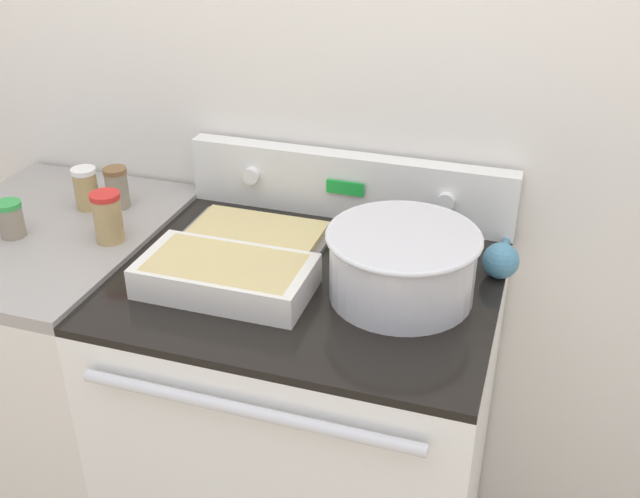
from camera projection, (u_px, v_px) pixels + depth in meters
kitchen_wall at (358, 72)px, 1.69m from camera, size 8.00×0.05×2.50m
stove_range at (310, 441)px, 1.78m from camera, size 0.78×0.68×0.91m
control_panel at (349, 186)px, 1.77m from camera, size 0.78×0.07×0.16m
side_counter at (73, 385)px, 1.95m from camera, size 0.52×0.65×0.93m
mixing_bowl at (402, 261)px, 1.45m from camera, size 0.30×0.30×0.14m
casserole_dish at (226, 274)px, 1.49m from camera, size 0.34×0.18×0.06m
baking_tray at (256, 234)px, 1.70m from camera, size 0.33×0.20×0.02m
ladle at (501, 259)px, 1.55m from camera, size 0.08×0.26×0.08m
spice_jar_red_cap at (108, 217)px, 1.64m from camera, size 0.07×0.07×0.11m
spice_jar_brown_cap at (117, 188)px, 1.80m from camera, size 0.06×0.06×0.10m
spice_jar_white_cap at (86, 188)px, 1.79m from camera, size 0.06×0.06×0.10m
spice_jar_green_cap at (11, 219)px, 1.67m from camera, size 0.06×0.06×0.08m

